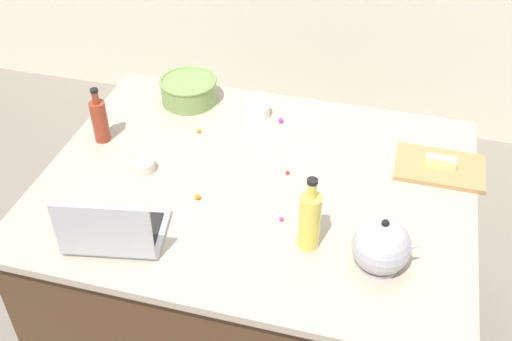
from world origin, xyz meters
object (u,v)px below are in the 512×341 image
at_px(bottle_oil, 310,220).
at_px(bottle_soy, 100,120).
at_px(kettle, 382,246).
at_px(cutting_board, 440,167).
at_px(butter_stick_left, 441,161).
at_px(ramekin_small, 143,166).
at_px(ramekin_medium, 257,110).
at_px(laptop, 113,231).
at_px(mixing_bowl_large, 189,90).

relative_size(bottle_oil, bottle_soy, 1.17).
height_order(kettle, cutting_board, kettle).
bearing_deg(butter_stick_left, ramekin_small, -164.54).
distance_m(bottle_oil, bottle_soy, 0.95).
height_order(kettle, butter_stick_left, kettle).
relative_size(ramekin_small, ramekin_medium, 0.82).
bearing_deg(laptop, ramekin_small, 98.87).
bearing_deg(cutting_board, mixing_bowl_large, 169.17).
distance_m(laptop, bottle_soy, 0.58).
height_order(mixing_bowl_large, ramekin_small, mixing_bowl_large).
xyz_separation_m(laptop, bottle_oil, (0.60, 0.15, 0.06)).
bearing_deg(ramekin_small, bottle_soy, 148.97).
bearing_deg(kettle, bottle_soy, 161.24).
bearing_deg(mixing_bowl_large, kettle, -39.59).
height_order(cutting_board, ramekin_small, ramekin_small).
xyz_separation_m(bottle_soy, cutting_board, (1.28, 0.15, -0.08)).
relative_size(butter_stick_left, ramekin_medium, 1.08).
height_order(bottle_oil, cutting_board, bottle_oil).
distance_m(bottle_oil, ramekin_small, 0.69).
xyz_separation_m(laptop, bottle_soy, (-0.29, 0.50, 0.05)).
distance_m(cutting_board, ramekin_medium, 0.76).
distance_m(kettle, ramekin_small, 0.92).
xyz_separation_m(laptop, butter_stick_left, (0.99, 0.65, -0.01)).
bearing_deg(butter_stick_left, bottle_soy, -173.24).
distance_m(laptop, kettle, 0.84).
xyz_separation_m(mixing_bowl_large, bottle_soy, (-0.23, -0.35, 0.04)).
xyz_separation_m(bottle_oil, butter_stick_left, (0.39, 0.50, -0.07)).
relative_size(laptop, ramekin_small, 4.12).
relative_size(bottle_soy, kettle, 1.07).
bearing_deg(ramekin_small, mixing_bowl_large, 89.90).
bearing_deg(ramekin_small, laptop, -81.13).
height_order(laptop, bottle_oil, bottle_oil).
xyz_separation_m(bottle_soy, ramekin_medium, (0.54, 0.32, -0.07)).
bearing_deg(bottle_oil, cutting_board, 52.01).
distance_m(bottle_soy, butter_stick_left, 1.29).
distance_m(bottle_oil, butter_stick_left, 0.64).
distance_m(bottle_soy, ramekin_small, 0.28).
xyz_separation_m(kettle, cutting_board, (0.16, 0.53, -0.07)).
bearing_deg(cutting_board, ramekin_small, -164.56).
distance_m(kettle, ramekin_medium, 0.91).
bearing_deg(ramekin_small, butter_stick_left, 15.46).
xyz_separation_m(mixing_bowl_large, ramekin_medium, (0.31, -0.03, -0.03)).
xyz_separation_m(bottle_oil, kettle, (0.23, -0.03, -0.03)).
relative_size(mixing_bowl_large, cutting_board, 0.75).
relative_size(bottle_oil, ramekin_medium, 2.62).
relative_size(laptop, mixing_bowl_large, 1.43).
bearing_deg(ramekin_medium, kettle, -50.68).
relative_size(mixing_bowl_large, kettle, 1.13).
xyz_separation_m(mixing_bowl_large, cutting_board, (1.05, -0.20, -0.05)).
height_order(bottle_soy, cutting_board, bottle_soy).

